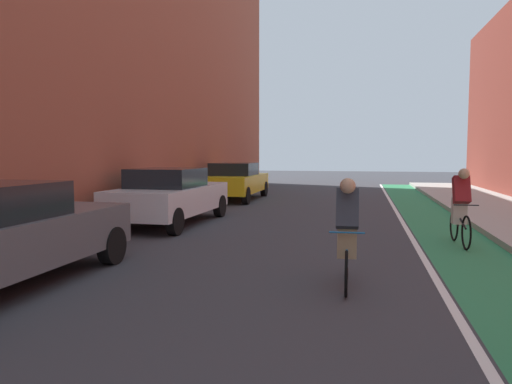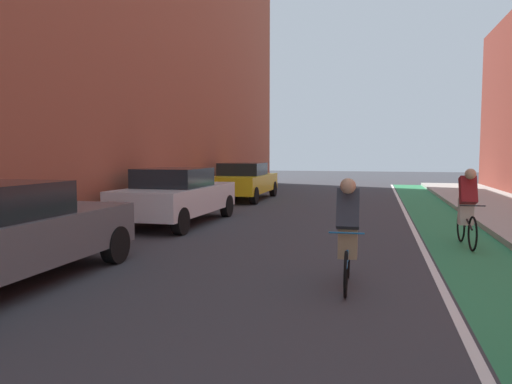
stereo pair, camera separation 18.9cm
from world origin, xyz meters
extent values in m
plane|color=#38383D|center=(0.00, 15.03, 0.00)|extent=(83.74, 83.74, 0.00)
cube|color=#2D8451|center=(3.70, 17.03, 0.00)|extent=(1.60, 38.06, 0.00)
cube|color=white|center=(2.80, 17.03, 0.00)|extent=(0.12, 38.06, 0.00)
cylinder|color=black|center=(-4.27, 13.04, 0.33)|extent=(0.22, 0.66, 0.66)
cylinder|color=black|center=(-2.60, 13.03, 0.33)|extent=(0.22, 0.66, 0.66)
cube|color=silver|center=(-3.45, 17.81, 0.68)|extent=(1.98, 4.57, 0.70)
cube|color=black|center=(-3.46, 17.58, 1.26)|extent=(1.69, 1.94, 0.55)
cylinder|color=black|center=(-4.26, 19.54, 0.33)|extent=(0.24, 0.67, 0.66)
cylinder|color=black|center=(-2.55, 19.50, 0.33)|extent=(0.24, 0.67, 0.66)
cylinder|color=black|center=(-4.35, 16.12, 0.33)|extent=(0.24, 0.67, 0.66)
cylinder|color=black|center=(-2.64, 16.07, 0.33)|extent=(0.24, 0.67, 0.66)
cube|color=yellow|center=(-3.45, 24.86, 0.68)|extent=(1.89, 4.63, 0.70)
cube|color=black|center=(-3.45, 24.63, 1.26)|extent=(1.66, 1.95, 0.55)
cylinder|color=black|center=(-4.31, 26.63, 0.33)|extent=(0.22, 0.66, 0.66)
cylinder|color=black|center=(-2.59, 26.63, 0.33)|extent=(0.22, 0.66, 0.66)
cylinder|color=black|center=(-4.31, 23.10, 0.33)|extent=(0.22, 0.66, 0.66)
cylinder|color=black|center=(-2.59, 23.10, 0.33)|extent=(0.22, 0.66, 0.66)
torus|color=black|center=(1.47, 11.93, 0.32)|extent=(0.05, 0.64, 0.64)
torus|color=black|center=(1.44, 12.98, 0.32)|extent=(0.05, 0.64, 0.64)
cylinder|color=#1966A5|center=(1.46, 12.46, 0.54)|extent=(0.06, 0.96, 0.33)
cylinder|color=#1966A5|center=(1.45, 12.64, 0.62)|extent=(0.04, 0.12, 0.55)
cylinder|color=#1966A5|center=(1.46, 12.01, 0.87)|extent=(0.48, 0.03, 0.02)
cube|color=tan|center=(1.45, 12.56, 0.69)|extent=(0.28, 0.25, 0.56)
cube|color=#333842|center=(1.46, 12.43, 1.15)|extent=(0.33, 0.41, 0.60)
sphere|color=tan|center=(1.46, 12.28, 1.49)|extent=(0.22, 0.22, 0.22)
torus|color=black|center=(3.72, 15.66, 0.35)|extent=(0.07, 0.70, 0.70)
torus|color=black|center=(3.67, 16.71, 0.35)|extent=(0.07, 0.70, 0.70)
cylinder|color=black|center=(3.70, 16.19, 0.57)|extent=(0.09, 0.96, 0.33)
cylinder|color=black|center=(3.69, 16.37, 0.65)|extent=(0.04, 0.12, 0.55)
cylinder|color=black|center=(3.72, 15.74, 0.90)|extent=(0.48, 0.05, 0.02)
cube|color=beige|center=(3.69, 16.29, 0.72)|extent=(0.29, 0.25, 0.56)
cube|color=maroon|center=(3.70, 16.17, 1.18)|extent=(0.34, 0.41, 0.60)
sphere|color=tan|center=(3.70, 16.01, 1.52)|extent=(0.22, 0.22, 0.22)
cube|color=maroon|center=(3.69, 16.29, 1.20)|extent=(0.27, 0.29, 0.39)
camera|label=1|loc=(1.64, 5.34, 1.96)|focal=34.21mm
camera|label=2|loc=(1.83, 5.38, 1.96)|focal=34.21mm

